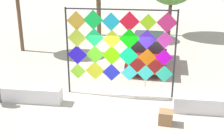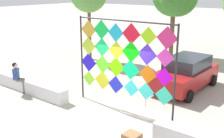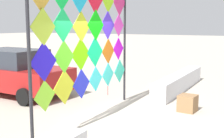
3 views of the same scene
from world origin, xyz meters
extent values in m
plane|color=#ADA393|center=(0.00, 0.00, 0.00)|extent=(120.00, 120.00, 0.00)
cube|color=silver|center=(-4.51, -0.25, 0.30)|extent=(4.72, 0.52, 0.61)
cylinder|color=#232328|center=(-2.10, 0.82, 1.79)|extent=(0.07, 0.07, 3.58)
cylinder|color=#232328|center=(2.18, 0.89, 1.79)|extent=(0.07, 0.07, 3.58)
cylinder|color=#232328|center=(0.04, 0.86, 3.53)|extent=(4.28, 0.12, 0.06)
cube|color=#93EF2F|center=(-1.71, 0.81, 0.96)|extent=(0.66, 0.02, 0.66)
cube|color=yellow|center=(-0.99, 0.85, 1.01)|extent=(0.81, 0.02, 0.81)
cube|color=#1F29DD|center=(-0.31, 0.85, 0.97)|extent=(0.74, 0.02, 0.74)
cube|color=#34E6ED|center=(0.41, 0.88, 0.97)|extent=(0.68, 0.02, 0.68)
cube|color=#38E5DC|center=(1.07, 0.87, 1.00)|extent=(0.68, 0.02, 0.68)
cylinder|color=red|center=(1.07, 0.88, 0.52)|extent=(0.02, 0.02, 0.27)
cube|color=#30DEB7|center=(1.81, 0.87, 1.00)|extent=(0.72, 0.02, 0.72)
cube|color=#2113D5|center=(-1.70, 0.81, 1.67)|extent=(0.82, 0.02, 0.82)
cube|color=#62EE24|center=(-0.98, 0.85, 1.70)|extent=(0.75, 0.02, 0.75)
cube|color=#6FF805|center=(-0.30, 0.86, 1.70)|extent=(0.80, 0.02, 0.80)
cube|color=#0AE682|center=(0.37, 0.87, 1.70)|extent=(0.79, 0.02, 0.79)
cube|color=orange|center=(1.11, 0.89, 1.67)|extent=(0.72, 0.02, 0.72)
cube|color=#CC07E8|center=(1.76, 0.90, 1.69)|extent=(0.68, 0.02, 0.68)
cube|color=#AFD532|center=(-1.69, 0.81, 2.38)|extent=(0.76, 0.02, 0.76)
cube|color=#18D667|center=(-1.00, 0.85, 2.41)|extent=(0.76, 0.02, 0.76)
cube|color=#C3D922|center=(-0.28, 0.85, 2.37)|extent=(0.74, 0.02, 0.74)
cube|color=#09E10C|center=(0.39, 0.85, 2.41)|extent=(0.81, 0.02, 0.81)
cube|color=#4D2BE3|center=(1.06, 0.87, 2.40)|extent=(0.79, 0.02, 0.79)
cube|color=#E738C0|center=(1.76, 0.89, 2.39)|extent=(0.67, 0.02, 0.67)
cube|color=gold|center=(-1.69, 0.85, 3.05)|extent=(0.78, 0.02, 0.78)
cube|color=#10D249|center=(-1.03, 0.85, 3.11)|extent=(0.78, 0.02, 0.78)
cube|color=#18B4E2|center=(-0.33, 0.86, 3.05)|extent=(0.73, 0.02, 0.73)
cylinder|color=#E54516|center=(-0.33, 0.87, 2.52)|extent=(0.02, 0.02, 0.34)
cube|color=red|center=(0.38, 0.86, 3.08)|extent=(0.79, 0.02, 0.79)
cube|color=#97E118|center=(1.08, 0.87, 3.07)|extent=(0.66, 0.02, 0.66)
cylinder|color=#6216E5|center=(1.08, 0.88, 2.62)|extent=(0.02, 0.02, 0.23)
cube|color=#CD2670|center=(1.80, 0.88, 3.07)|extent=(0.80, 0.02, 0.80)
cylinder|color=#666056|center=(-4.55, -0.50, 0.30)|extent=(0.11, 0.11, 0.61)
cylinder|color=#666056|center=(-4.68, -0.60, 0.64)|extent=(0.34, 0.31, 0.13)
cube|color=navy|center=(-4.50, -0.46, 0.04)|extent=(0.25, 0.22, 0.09)
cylinder|color=#666056|center=(-4.65, -0.36, 0.30)|extent=(0.11, 0.11, 0.61)
cylinder|color=#666056|center=(-4.79, -0.46, 0.64)|extent=(0.34, 0.31, 0.13)
cube|color=navy|center=(-4.61, -0.33, 0.04)|extent=(0.25, 0.22, 0.09)
cube|color=#334C8C|center=(-4.87, -0.63, 0.93)|extent=(0.38, 0.41, 0.52)
sphere|color=#DBB293|center=(-4.87, -0.63, 1.33)|extent=(0.22, 0.22, 0.22)
sphere|color=black|center=(-4.88, -0.64, 1.34)|extent=(0.22, 0.22, 0.22)
cylinder|color=#334C8C|center=(-4.72, -0.80, 0.98)|extent=(0.19, 0.17, 0.31)
cylinder|color=#334C8C|center=(-4.99, -0.44, 0.98)|extent=(0.19, 0.17, 0.31)
cube|color=maroon|center=(1.06, 4.56, 0.63)|extent=(1.92, 4.12, 0.72)
cube|color=#282D38|center=(1.07, 4.70, 1.28)|extent=(1.63, 2.33, 0.58)
cylinder|color=black|center=(1.86, 3.14, 0.27)|extent=(0.24, 0.55, 0.54)
cylinder|color=black|center=(0.13, 3.22, 0.27)|extent=(0.24, 0.55, 0.54)
cylinder|color=black|center=(1.99, 5.89, 0.27)|extent=(0.24, 0.55, 0.54)
cylinder|color=black|center=(0.26, 5.97, 0.27)|extent=(0.24, 0.55, 0.54)
cylinder|color=brown|center=(-6.47, 6.21, 1.80)|extent=(0.22, 0.22, 3.59)
cylinder|color=brown|center=(-2.55, 10.54, 1.67)|extent=(0.32, 0.32, 3.34)
camera|label=1|loc=(1.28, -10.70, 5.52)|focal=49.36mm
camera|label=2|loc=(5.86, -7.49, 4.69)|focal=44.20mm
camera|label=3|loc=(-6.36, -3.28, 2.43)|focal=48.29mm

